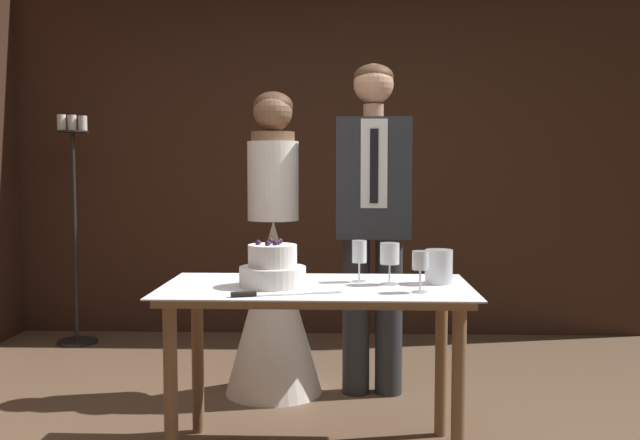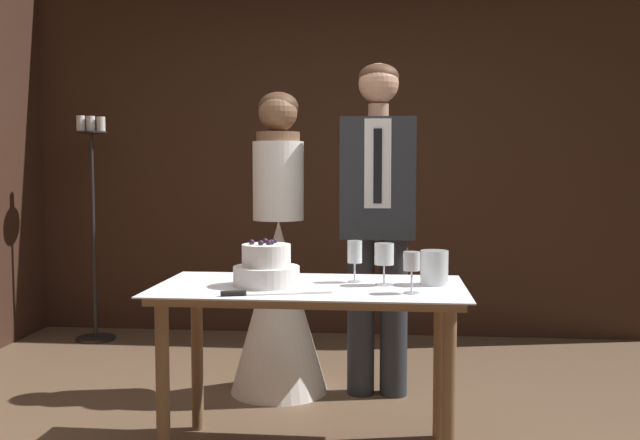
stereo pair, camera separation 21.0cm
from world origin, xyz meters
TOP-DOWN VIEW (x-y plane):
  - wall_back at (0.00, 2.39)m, footprint 4.82×0.12m
  - cake_table at (0.05, 0.04)m, footprint 1.32×0.70m
  - tiered_cake at (-0.14, 0.01)m, footprint 0.28×0.28m
  - cake_knife at (-0.14, -0.22)m, footprint 0.43×0.14m
  - wine_glass_near at (0.48, -0.12)m, footprint 0.07×0.07m
  - wine_glass_middle at (0.36, 0.07)m, footprint 0.08×0.08m
  - wine_glass_far at (0.23, 0.14)m, footprint 0.06×0.06m
  - hurricane_candle at (0.58, 0.11)m, footprint 0.12×0.12m
  - bride at (-0.22, 0.91)m, footprint 0.54×0.54m
  - groom at (0.32, 0.91)m, footprint 0.40×0.25m
  - candle_stand at (-1.74, 1.96)m, footprint 0.28×0.28m

SIDE VIEW (x-z plane):
  - bride at x=-0.22m, z-range -0.22..1.45m
  - cake_table at x=0.05m, z-range 0.28..1.02m
  - cake_knife at x=-0.14m, z-range 0.74..0.77m
  - candle_stand at x=-1.74m, z-range -0.01..1.61m
  - hurricane_candle at x=0.58m, z-range 0.74..0.89m
  - tiered_cake at x=-0.14m, z-range 0.72..0.92m
  - wine_glass_near at x=0.48m, z-range 0.78..0.95m
  - wine_glass_middle at x=0.36m, z-range 0.78..0.96m
  - wine_glass_far at x=0.23m, z-range 0.78..0.97m
  - groom at x=0.32m, z-range 0.12..1.93m
  - wall_back at x=0.00m, z-range 0.00..2.90m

